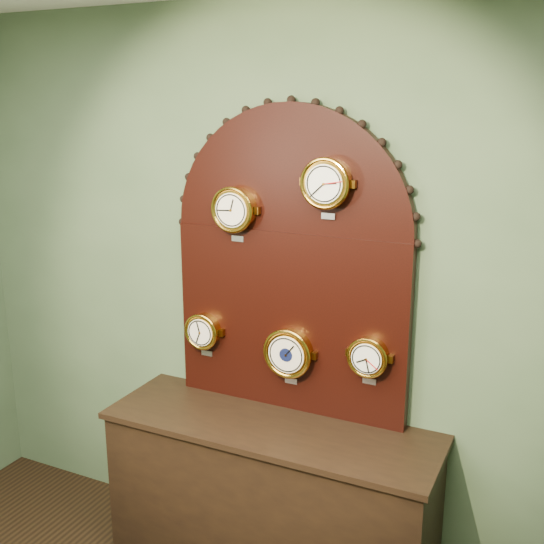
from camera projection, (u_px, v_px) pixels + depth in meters
The scene contains 8 objects.
wall_back at pixel (294, 296), 3.24m from camera, with size 4.00×4.00×0.00m, color #495F41.
shop_counter at pixel (270, 502), 3.26m from camera, with size 1.60×0.50×0.80m, color black.
display_board at pixel (290, 253), 3.14m from camera, with size 1.26×0.06×1.53m.
roman_clock at pixel (234, 209), 3.14m from camera, with size 0.22×0.08×0.28m.
arabic_clock at pixel (326, 183), 2.91m from camera, with size 0.23×0.08×0.28m.
hygrometer at pixel (203, 331), 3.39m from camera, with size 0.19×0.08×0.24m.
barometer at pixel (289, 353), 3.20m from camera, with size 0.25×0.08×0.30m.
tide_clock at pixel (368, 357), 3.02m from camera, with size 0.19×0.08×0.25m.
Camera 1 is at (1.25, -0.35, 2.34)m, focal length 43.43 mm.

